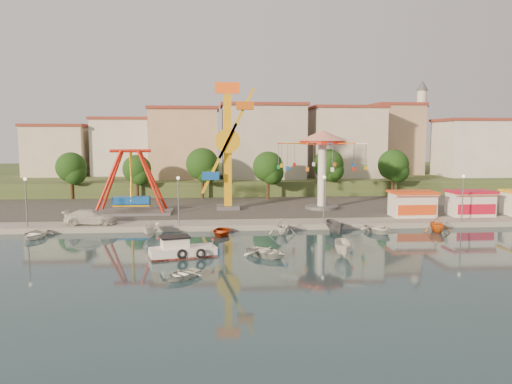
{
  "coord_description": "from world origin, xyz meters",
  "views": [
    {
      "loc": [
        -3.89,
        -41.11,
        10.16
      ],
      "look_at": [
        0.52,
        14.0,
        4.0
      ],
      "focal_mm": 35.0,
      "sensor_mm": 36.0,
      "label": 1
    }
  ],
  "objects": [
    {
      "name": "minaret",
      "position": [
        36.0,
        54.0,
        12.55
      ],
      "size": [
        2.8,
        2.8,
        18.0
      ],
      "color": "silver",
      "rests_on": "hill_terrace"
    },
    {
      "name": "moored_boat_2",
      "position": [
        -10.59,
        9.8,
        0.7
      ],
      "size": [
        1.93,
        3.8,
        1.4
      ],
      "primitive_type": "imported",
      "rotation": [
        0.0,
        0.0,
        -0.16
      ],
      "color": "white",
      "rests_on": "ground"
    },
    {
      "name": "moored_boat_6",
      "position": [
        13.22,
        9.8,
        0.43
      ],
      "size": [
        3.82,
        4.71,
        0.86
      ],
      "primitive_type": "imported",
      "rotation": [
        0.0,
        0.0,
        0.23
      ],
      "color": "white",
      "rests_on": "ground"
    },
    {
      "name": "skiff",
      "position": [
        6.82,
        -0.4,
        0.71
      ],
      "size": [
        1.88,
        3.85,
        1.43
      ],
      "primitive_type": "imported",
      "rotation": [
        0.0,
        0.0,
        -0.14
      ],
      "color": "silver",
      "rests_on": "ground"
    },
    {
      "name": "building_6",
      "position": [
        44.15,
        48.77,
        9.18
      ],
      "size": [
        8.23,
        8.98,
        12.36
      ],
      "primitive_type": "cube",
      "color": "silver",
      "rests_on": "hill_terrace"
    },
    {
      "name": "tree_4",
      "position": [
        14.0,
        37.35,
        5.75
      ],
      "size": [
        4.86,
        4.86,
        7.6
      ],
      "color": "#382314",
      "rests_on": "quay_deck"
    },
    {
      "name": "van",
      "position": [
        -17.61,
        14.0,
        1.41
      ],
      "size": [
        5.65,
        2.42,
        1.62
      ],
      "primitive_type": "imported",
      "rotation": [
        0.0,
        0.0,
        1.54
      ],
      "color": "silver",
      "rests_on": "quay_deck"
    },
    {
      "name": "pirate_ship_ride",
      "position": [
        -14.46,
        21.71,
        4.39
      ],
      "size": [
        10.0,
        5.0,
        8.0
      ],
      "color": "#59595E",
      "rests_on": "quay_deck"
    },
    {
      "name": "moored_boat_3",
      "position": [
        -3.44,
        9.8,
        0.39
      ],
      "size": [
        3.14,
        4.05,
        0.77
      ],
      "primitive_type": "imported",
      "rotation": [
        0.0,
        0.0,
        -0.13
      ],
      "color": "#AA310D",
      "rests_on": "ground"
    },
    {
      "name": "asphalt_pad",
      "position": [
        0.0,
        30.0,
        0.6
      ],
      "size": [
        90.0,
        28.0,
        0.01
      ],
      "primitive_type": "cube",
      "color": "#4C4944",
      "rests_on": "quay_deck"
    },
    {
      "name": "wave_swinger",
      "position": [
        10.05,
        23.71,
        8.2
      ],
      "size": [
        11.6,
        11.6,
        10.4
      ],
      "color": "#59595E",
      "rests_on": "quay_deck"
    },
    {
      "name": "building_2",
      "position": [
        -8.19,
        51.96,
        8.62
      ],
      "size": [
        11.95,
        9.28,
        11.23
      ],
      "primitive_type": "cube",
      "color": "tan",
      "rests_on": "hill_terrace"
    },
    {
      "name": "rowboat_a",
      "position": [
        0.33,
        0.13,
        0.42
      ],
      "size": [
        4.81,
        4.9,
        0.83
      ],
      "primitive_type": "imported",
      "rotation": [
        0.0,
        0.0,
        0.73
      ],
      "color": "silver",
      "rests_on": "ground"
    },
    {
      "name": "building_5",
      "position": [
        32.37,
        50.33,
        8.61
      ],
      "size": [
        12.77,
        10.96,
        11.21
      ],
      "primitive_type": "cube",
      "color": "tan",
      "rests_on": "hill_terrace"
    },
    {
      "name": "ground",
      "position": [
        0.0,
        0.0,
        0.0
      ],
      "size": [
        200.0,
        200.0,
        0.0
      ],
      "primitive_type": "plane",
      "color": "#152C3A",
      "rests_on": "ground"
    },
    {
      "name": "moored_boat_5",
      "position": [
        8.54,
        9.8,
        0.7
      ],
      "size": [
        1.78,
        3.78,
        1.41
      ],
      "primitive_type": "imported",
      "rotation": [
        0.0,
        0.0,
        0.12
      ],
      "color": "#545458",
      "rests_on": "ground"
    },
    {
      "name": "lamp_post_0",
      "position": [
        -24.0,
        13.0,
        3.1
      ],
      "size": [
        0.14,
        0.14,
        5.0
      ],
      "primitive_type": "cylinder",
      "color": "#59595E",
      "rests_on": "quay_deck"
    },
    {
      "name": "building_4",
      "position": [
        19.07,
        52.2,
        7.62
      ],
      "size": [
        10.75,
        9.23,
        9.24
      ],
      "primitive_type": "cube",
      "color": "beige",
      "rests_on": "hill_terrace"
    },
    {
      "name": "building_0",
      "position": [
        -33.37,
        46.06,
        8.93
      ],
      "size": [
        9.26,
        9.53,
        11.87
      ],
      "primitive_type": "cube",
      "color": "beige",
      "rests_on": "hill_terrace"
    },
    {
      "name": "rowboat_b",
      "position": [
        -6.41,
        -5.84,
        0.32
      ],
      "size": [
        3.76,
        3.82,
        0.65
      ],
      "primitive_type": "imported",
      "rotation": [
        0.0,
        0.0,
        -0.73
      ],
      "color": "silver",
      "rests_on": "ground"
    },
    {
      "name": "hill_terrace",
      "position": [
        0.0,
        67.0,
        1.5
      ],
      "size": [
        200.0,
        60.0,
        3.0
      ],
      "primitive_type": "cube",
      "color": "#384C26",
      "rests_on": "ground"
    },
    {
      "name": "booth_mid",
      "position": [
        26.79,
        16.49,
        2.16
      ],
      "size": [
        5.4,
        3.78,
        3.08
      ],
      "color": "white",
      "rests_on": "quay_deck"
    },
    {
      "name": "kamikaze_tower",
      "position": [
        -2.14,
        24.04,
        8.56
      ],
      "size": [
        5.1,
        3.1,
        16.5
      ],
      "color": "#59595E",
      "rests_on": "quay_deck"
    },
    {
      "name": "lamp_post_2",
      "position": [
        8.0,
        13.0,
        3.1
      ],
      "size": [
        0.14,
        0.14,
        5.0
      ],
      "primitive_type": "cylinder",
      "color": "#59595E",
      "rests_on": "quay_deck"
    },
    {
      "name": "building_3",
      "position": [
        5.6,
        48.8,
        7.6
      ],
      "size": [
        12.59,
        10.5,
        9.2
      ],
      "primitive_type": "cube",
      "color": "beige",
      "rests_on": "hill_terrace"
    },
    {
      "name": "tree_2",
      "position": [
        -6.0,
        35.81,
        5.92
      ],
      "size": [
        5.02,
        5.02,
        7.85
      ],
      "color": "#382314",
      "rests_on": "quay_deck"
    },
    {
      "name": "moored_boat_7",
      "position": [
        19.63,
        9.8,
        0.84
      ],
      "size": [
        2.91,
        3.32,
        1.67
      ],
      "primitive_type": "imported",
      "rotation": [
        0.0,
        0.0,
        -0.06
      ],
      "color": "orange",
      "rests_on": "ground"
    },
    {
      "name": "lamp_post_3",
      "position": [
        24.0,
        13.0,
        3.1
      ],
      "size": [
        0.14,
        0.14,
        5.0
      ],
      "primitive_type": "cylinder",
      "color": "#59595E",
      "rests_on": "quay_deck"
    },
    {
      "name": "building_1",
      "position": [
        -21.33,
        51.38,
        7.32
      ],
      "size": [
        12.33,
        9.01,
        8.63
      ],
      "primitive_type": "cube",
      "color": "silver",
      "rests_on": "hill_terrace"
    },
    {
      "name": "cabin_motorboat",
      "position": [
        -6.92,
        0.72,
        0.52
      ],
      "size": [
        5.89,
        3.48,
        1.95
      ],
      "rotation": [
        0.0,
        0.0,
        0.27
      ],
      "color": "white",
      "rests_on": "ground"
    },
    {
      "name": "tree_3",
      "position": [
        4.0,
        34.36,
        5.55
      ],
      "size": [
        4.68,
        4.68,
        7.32
      ],
      "color": "#382314",
      "rests_on": "quay_deck"
    },
    {
      "name": "quay_deck",
      "position": [
        0.0,
        62.0,
        0.3
      ],
      "size": [
        200.0,
        100.0,
        0.6
      ],
      "primitive_type": "cube",
      "color": "#9E998E",
      "rests_on": "ground"
    },
    {
      "name": "moored_boat_4",
      "position": [
        2.91,
        9.8,
        0.84
      ],
      "size": [
        2.92,
        3.33,
        1.68
      ],
      "primitive_type": "imported",
      "rotation": [
        0.0,
        0.0,
        -0.05
      ],
      "color": "silver",
      "rests_on": "ground"
    },
    {
      "name": "lamp_post_1",
      "position": [
        -8.0,
        13.0,
        3.1
      ],
      "size": [
        0.14,
        0.14,
        5.0
      ],
      "primitive_type": "cylinder",
      "color": "#59595E",
      "rests_on": "quay_deck"
    },
    {
      "name": "tree_5",
      "position": [
        24.0,
        35.54,
        5.71
      ],
      "size": [
        4.83,
        4.83,
        7.54
      ],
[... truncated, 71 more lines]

